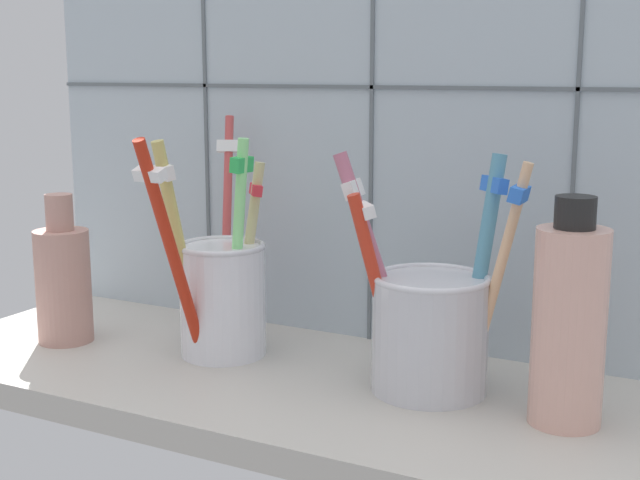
{
  "coord_description": "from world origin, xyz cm",
  "views": [
    {
      "loc": [
        28.95,
        -53.12,
        24.16
      ],
      "look_at": [
        0.0,
        2.05,
        11.97
      ],
      "focal_mm": 49.1,
      "sensor_mm": 36.0,
      "label": 1
    }
  ],
  "objects": [
    {
      "name": "counter_slab",
      "position": [
        0.0,
        0.0,
        1.0
      ],
      "size": [
        64.0,
        22.0,
        2.0
      ],
      "primitive_type": "cube",
      "color": "#BCB7AD",
      "rests_on": "ground"
    },
    {
      "name": "tile_wall_back",
      "position": [
        -0.0,
        12.0,
        22.5
      ],
      "size": [
        64.0,
        2.2,
        45.0
      ],
      "color": "#B2C1CC",
      "rests_on": "ground"
    },
    {
      "name": "toothbrush_cup_left",
      "position": [
        -8.69,
        1.91,
        7.28
      ],
      "size": [
        7.93,
        16.94,
        18.37
      ],
      "color": "white",
      "rests_on": "counter_slab"
    },
    {
      "name": "toothbrush_cup_right",
      "position": [
        8.61,
        2.05,
        6.74
      ],
      "size": [
        13.49,
        8.18,
        16.66
      ],
      "color": "silver",
      "rests_on": "counter_slab"
    },
    {
      "name": "ceramic_vase",
      "position": [
        -22.09,
        -1.21,
        7.1
      ],
      "size": [
        4.47,
        4.47,
        12.29
      ],
      "color": "tan",
      "rests_on": "counter_slab"
    },
    {
      "name": "soap_bottle",
      "position": [
        18.33,
        0.62,
        8.63
      ],
      "size": [
        4.6,
        4.6,
        14.6
      ],
      "color": "beige",
      "rests_on": "counter_slab"
    }
  ]
}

